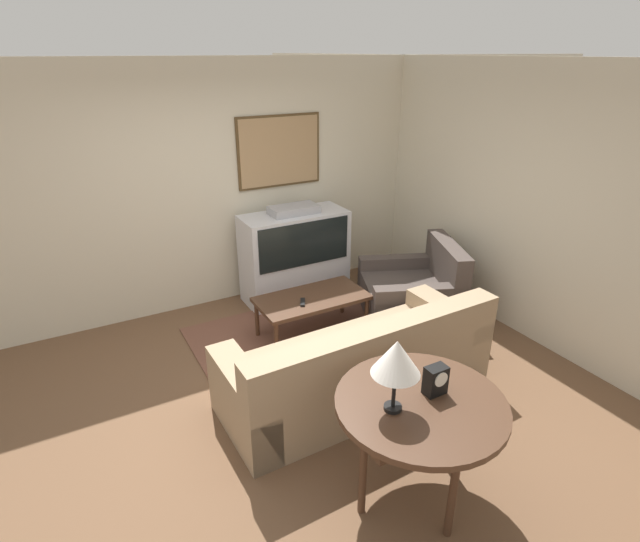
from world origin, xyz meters
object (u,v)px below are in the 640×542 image
(tv, at_px, (295,255))
(couch, at_px, (359,367))
(armchair, at_px, (413,292))
(mantel_clock, at_px, (436,380))
(console_table, at_px, (421,410))
(coffee_table, at_px, (312,300))
(table_lamp, at_px, (396,358))

(tv, bearing_deg, couch, -101.11)
(armchair, bearing_deg, mantel_clock, -13.77)
(tv, xyz_separation_m, couch, (-0.39, -1.99, -0.24))
(tv, height_order, armchair, tv)
(couch, height_order, mantel_clock, mantel_clock)
(mantel_clock, bearing_deg, armchair, 53.38)
(couch, bearing_deg, mantel_clock, 81.87)
(console_table, bearing_deg, coffee_table, 79.77)
(armchair, bearing_deg, table_lamp, -19.30)
(couch, distance_m, console_table, 1.16)
(coffee_table, relative_size, console_table, 1.06)
(tv, height_order, console_table, tv)
(table_lamp, relative_size, mantel_clock, 2.49)
(couch, relative_size, armchair, 1.78)
(tv, bearing_deg, table_lamp, -105.46)
(tv, bearing_deg, mantel_clock, -99.65)
(tv, xyz_separation_m, mantel_clock, (-0.51, -3.02, 0.34))
(tv, xyz_separation_m, console_table, (-0.64, -3.05, 0.17))
(console_table, bearing_deg, couch, 76.91)
(couch, distance_m, coffee_table, 1.12)
(armchair, distance_m, console_table, 2.61)
(couch, bearing_deg, armchair, -146.06)
(coffee_table, distance_m, mantel_clock, 2.20)
(console_table, xyz_separation_m, mantel_clock, (0.12, 0.03, 0.17))
(armchair, relative_size, table_lamp, 2.72)
(tv, distance_m, console_table, 3.12)
(console_table, height_order, mantel_clock, mantel_clock)
(tv, relative_size, table_lamp, 2.59)
(armchair, distance_m, mantel_clock, 2.55)
(couch, relative_size, mantel_clock, 12.07)
(mantel_clock, bearing_deg, table_lamp, 179.80)
(armchair, relative_size, mantel_clock, 6.79)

